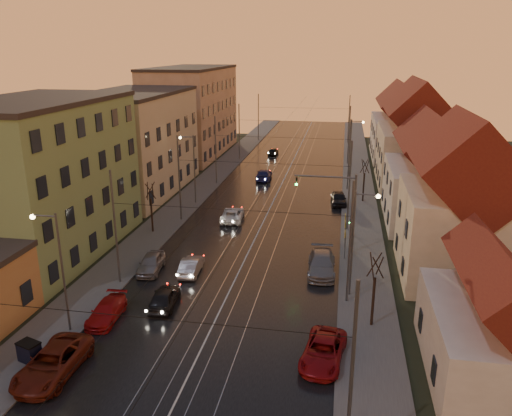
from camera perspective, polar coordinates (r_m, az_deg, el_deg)
The scene contains 47 objects.
ground at distance 30.19m, azimuth -7.11°, elevation -17.36°, with size 160.00×160.00×0.00m, color black.
road at distance 66.24m, azimuth 2.92°, elevation 2.67°, with size 16.00×120.00×0.04m, color black.
sidewalk_left at distance 68.13m, azimuth -5.47°, elevation 3.09°, with size 4.00×120.00×0.15m, color #4C4C4C.
sidewalk_right at distance 65.81m, azimuth 11.60°, elevation 2.27°, with size 4.00×120.00×0.15m, color #4C4C4C.
tram_rail_0 at distance 66.53m, azimuth 1.04°, elevation 2.79°, with size 0.06×120.00×0.03m, color gray.
tram_rail_1 at distance 66.33m, azimuth 2.26°, elevation 2.73°, with size 0.06×120.00×0.03m, color gray.
tram_rail_2 at distance 66.15m, azimuth 3.58°, elevation 2.66°, with size 0.06×120.00×0.03m, color gray.
tram_rail_3 at distance 66.01m, azimuth 4.82°, elevation 2.60°, with size 0.06×120.00×0.03m, color gray.
apartment_left_1 at distance 46.46m, azimuth -23.33°, elevation 2.88°, with size 10.00×18.00×13.00m, color #6E8B58.
apartment_left_2 at distance 63.79m, azimuth -13.62°, elevation 7.11°, with size 10.00×20.00×12.00m, color tan.
apartment_left_3 at distance 85.92m, azimuth -7.31°, elevation 10.79°, with size 10.00×24.00×14.00m, color #91755D.
house_right_0 at distance 30.69m, azimuth 26.80°, elevation -12.27°, with size 8.16×10.20×5.80m.
house_right_1 at distance 41.31m, azimuth 22.45°, elevation -0.27°, with size 8.67×10.20×10.80m.
house_right_2 at distance 53.81m, azimuth 19.61°, elevation 3.15°, with size 9.18×12.24×9.20m.
house_right_3 at distance 68.09m, azimuth 17.78°, elevation 7.25°, with size 9.18×14.28×11.50m.
house_right_4 at distance 85.86m, azimuth 16.26°, elevation 8.91°, with size 9.18×16.32×10.00m.
catenary_pole_r_0 at distance 21.69m, azimuth 10.84°, elevation -18.80°, with size 0.16×0.16×9.00m, color #595B60.
catenary_pole_l_1 at distance 38.55m, azimuth -15.78°, elevation -2.30°, with size 0.16×0.16×9.00m, color #595B60.
catenary_pole_r_1 at distance 34.92m, azimuth 10.69°, elevation -4.05°, with size 0.16×0.16×9.00m, color #595B60.
catenary_pole_l_2 at distance 51.82m, azimuth -8.76°, elevation 3.29°, with size 0.16×0.16×9.00m, color #595B60.
catenary_pole_r_2 at distance 49.18m, azimuth 10.63°, elevation 2.40°, with size 0.16×0.16×9.00m, color #595B60.
catenary_pole_l_3 at distance 65.84m, azimuth -4.63°, elevation 6.54°, with size 0.16×0.16×9.00m, color #595B60.
catenary_pole_r_3 at distance 63.78m, azimuth 10.60°, elevation 5.93°, with size 0.16×0.16×9.00m, color #595B60.
catenary_pole_l_4 at distance 80.21m, azimuth -1.93°, elevation 8.63°, with size 0.16×0.16×9.00m, color #595B60.
catenary_pole_r_4 at distance 78.53m, azimuth 10.57°, elevation 8.14°, with size 0.16×0.16×9.00m, color #595B60.
catenary_pole_l_5 at distance 97.70m, azimuth 0.27°, elevation 10.29°, with size 0.16×0.16×9.00m, color #595B60.
catenary_pole_r_5 at distance 96.33m, azimuth 10.56°, elevation 9.89°, with size 0.16×0.16×9.00m, color #595B60.
street_lamp_0 at distance 32.98m, azimuth -21.80°, elevation -5.69°, with size 1.75×0.32×8.00m.
street_lamp_1 at distance 35.73m, azimuth 11.53°, elevation -2.92°, with size 1.75×0.32×8.00m.
street_lamp_2 at distance 57.43m, azimuth -7.37°, elevation 5.18°, with size 1.75×0.32×8.00m.
street_lamp_3 at distance 70.59m, azimuth 11.02°, elevation 7.36°, with size 1.75×0.32×8.00m.
traffic_light_mast at distance 43.38m, azimuth 9.86°, elevation 0.50°, with size 5.30×0.32×7.20m.
bare_tree_0 at distance 49.32m, azimuth -11.87°, elevation -0.07°, with size 1.09×1.09×5.11m.
bare_tree_1 at distance 33.09m, azimuth 13.32°, elevation -9.34°, with size 1.09×1.09×5.11m.
bare_tree_2 at distance 59.41m, azimuth 12.23°, elevation 2.96°, with size 1.09×1.09×5.11m.
driving_car_0 at distance 36.00m, azimuth -10.43°, elevation -10.01°, with size 1.65×4.09×1.40m, color black.
driving_car_1 at distance 40.65m, azimuth -7.41°, elevation -6.55°, with size 1.37×3.94×1.30m, color #ADACB2.
driving_car_2 at distance 52.39m, azimuth -2.70°, elevation -0.74°, with size 2.18×4.72×1.31m, color white.
driving_car_3 at distance 68.68m, azimuth 0.91°, elevation 3.83°, with size 1.99×4.90×1.42m, color navy.
driving_car_4 at distance 84.90m, azimuth 1.97°, elevation 6.47°, with size 1.44×3.58×1.22m, color black.
parked_left_1 at distance 30.94m, azimuth -22.20°, elevation -16.04°, with size 2.52×5.46×1.52m, color #5B1B0F.
parked_left_2 at distance 35.33m, azimuth -16.71°, elevation -11.24°, with size 1.71×4.20×1.22m, color #9F0F11.
parked_left_3 at distance 41.51m, azimuth -11.90°, elevation -6.18°, with size 1.68×4.17×1.42m, color gray.
parked_right_0 at distance 30.15m, azimuth 7.71°, elevation -15.89°, with size 2.23×4.84×1.35m, color maroon.
parked_right_1 at distance 40.67m, azimuth 7.50°, elevation -6.36°, with size 2.16×5.31×1.54m, color gray.
parked_right_2 at distance 58.45m, azimuth 9.42°, elevation 1.08°, with size 1.70×4.23×1.44m, color black.
dumpster at distance 32.47m, azimuth -24.47°, elevation -14.77°, with size 1.20×0.80×1.10m, color black.
Camera 1 is at (7.75, -23.47, 17.33)m, focal length 35.00 mm.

